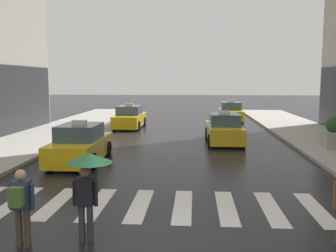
% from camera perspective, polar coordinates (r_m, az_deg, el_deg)
% --- Properties ---
extents(crosswalk_markings, '(11.30, 2.80, 0.01)m').
position_cam_1_polar(crosswalk_markings, '(10.48, -1.05, -12.19)').
color(crosswalk_markings, silver).
rests_on(crosswalk_markings, ground).
extents(taxi_lead, '(1.98, 4.56, 1.80)m').
position_cam_1_polar(taxi_lead, '(16.10, -13.40, -2.89)').
color(taxi_lead, yellow).
rests_on(taxi_lead, ground).
extents(taxi_second, '(2.01, 4.58, 1.80)m').
position_cam_1_polar(taxi_second, '(20.80, 8.67, -0.55)').
color(taxi_second, gold).
rests_on(taxi_second, ground).
extents(taxi_third, '(1.97, 4.56, 1.80)m').
position_cam_1_polar(taxi_third, '(27.05, -5.96, 1.26)').
color(taxi_third, yellow).
rests_on(taxi_third, ground).
extents(taxi_fourth, '(1.96, 4.55, 1.80)m').
position_cam_1_polar(taxi_fourth, '(31.87, 9.69, 2.08)').
color(taxi_fourth, yellow).
rests_on(taxi_fourth, ground).
extents(pedestrian_with_umbrella, '(0.96, 0.96, 1.94)m').
position_cam_1_polar(pedestrian_with_umbrella, '(8.03, -12.28, -7.13)').
color(pedestrian_with_umbrella, '#333338').
rests_on(pedestrian_with_umbrella, ground).
extents(pedestrian_with_backpack, '(0.55, 0.43, 1.65)m').
position_cam_1_polar(pedestrian_with_backpack, '(8.32, -21.84, -10.89)').
color(pedestrian_with_backpack, '#473D33').
rests_on(pedestrian_with_backpack, ground).
extents(planter_mid_block, '(1.10, 1.10, 1.60)m').
position_cam_1_polar(planter_mid_block, '(19.83, 24.45, -1.05)').
color(planter_mid_block, '#A8A399').
rests_on(planter_mid_block, curb_right).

